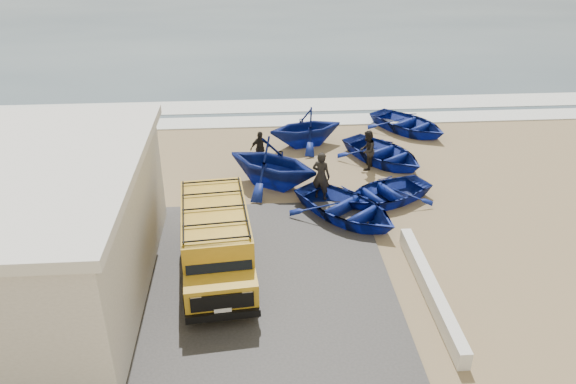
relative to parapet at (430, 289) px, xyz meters
name	(u,v)px	position (x,y,z in m)	size (l,w,h in m)	color
ground	(261,248)	(-5.00, 3.00, -0.28)	(160.00, 160.00, 0.00)	#927B55
slab	(198,285)	(-7.00, 1.00, -0.25)	(12.00, 10.00, 0.05)	#3B3836
surf_line	(255,122)	(-5.00, 15.00, -0.25)	(180.00, 1.60, 0.06)	white
surf_wash	(254,106)	(-5.00, 17.50, -0.26)	(180.00, 2.20, 0.04)	white
parapet	(430,289)	(0.00, 0.00, 0.00)	(0.35, 6.00, 0.55)	silver
van	(216,240)	(-6.41, 1.73, 0.94)	(2.55, 5.42, 2.25)	gold
boat_near_left	(346,208)	(-1.78, 4.77, 0.18)	(3.14, 4.39, 0.91)	navy
boat_near_right	(386,192)	(-0.02, 5.97, 0.12)	(2.72, 3.82, 0.79)	navy
boat_mid_left	(272,162)	(-4.39, 7.62, 0.78)	(3.47, 4.02, 2.12)	navy
boat_mid_right	(383,153)	(0.68, 9.60, 0.16)	(3.03, 4.25, 0.88)	navy
boat_far_left	(306,127)	(-2.62, 11.75, 0.66)	(3.07, 3.56, 1.87)	navy
boat_far_right	(408,124)	(2.76, 13.13, 0.16)	(3.03, 4.24, 0.88)	navy
fisherman_front	(321,176)	(-2.54, 6.35, 0.73)	(0.73, 0.48, 2.01)	black
fisherman_middle	(367,150)	(-0.20, 8.95, 0.61)	(0.86, 0.67, 1.78)	black
fisherman_back	(260,148)	(-4.85, 9.71, 0.51)	(0.93, 0.39, 1.58)	black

